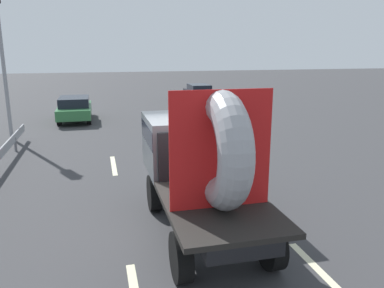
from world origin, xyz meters
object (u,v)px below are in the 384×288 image
Objects in this scene: flatbed_truck at (197,156)px; distant_sedan at (75,108)px; traffic_light at (1,41)px; oncoming_car at (199,92)px.

distant_sedan is (-3.37, 14.37, -0.92)m from flatbed_truck.
distant_sedan is 0.61× the size of traffic_light.
flatbed_truck is at bearing -104.96° from oncoming_car.
flatbed_truck is 1.24× the size of distant_sedan.
flatbed_truck reaches higher than distant_sedan.
traffic_light is at bearing -121.61° from distant_sedan.
flatbed_truck is at bearing -59.89° from traffic_light.
oncoming_car is (5.64, 21.10, -0.96)m from flatbed_truck.
flatbed_truck is 12.10m from traffic_light.
oncoming_car is at bearing 43.28° from traffic_light.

